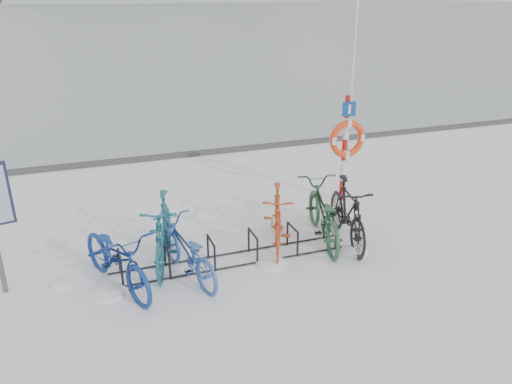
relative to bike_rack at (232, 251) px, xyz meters
name	(u,v)px	position (x,y,z in m)	size (l,w,h in m)	color
ground	(233,261)	(0.00, 0.00, -0.18)	(900.00, 900.00, 0.00)	white
ice_sheet	(74,8)	(0.00, 155.00, -0.17)	(400.00, 298.00, 0.02)	#9AA5AD
quay_edge	(168,156)	(0.00, 5.90, -0.13)	(400.00, 0.25, 0.10)	#3F3F42
bike_rack	(232,251)	(0.00, 0.00, 0.00)	(4.00, 0.48, 0.46)	black
lifebuoy_station	(347,139)	(2.98, 1.67, 1.20)	(0.79, 0.23, 4.10)	#B6180E
bike_0	(116,255)	(-1.85, -0.14, 0.34)	(0.69, 1.99, 1.04)	navy
bike_1	(163,230)	(-1.06, 0.33, 0.41)	(0.55, 1.95, 1.17)	#185A68
bike_2	(186,249)	(-0.80, -0.21, 0.29)	(0.62, 1.79, 0.94)	#2F55A4
bike_3	(277,217)	(0.91, 0.29, 0.36)	(0.51, 1.80, 1.08)	#B74320
bike_4	(323,212)	(1.75, 0.22, 0.36)	(0.72, 2.06, 1.08)	#255233
bike_5	(348,211)	(2.14, 0.03, 0.40)	(0.54, 1.93, 1.16)	black
snow_drifts	(208,268)	(-0.44, -0.09, -0.18)	(5.17, 1.55, 0.19)	white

